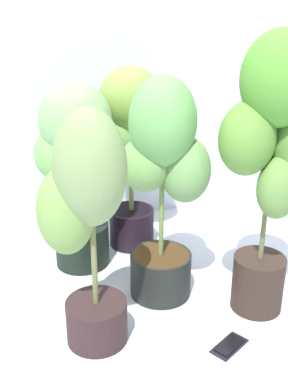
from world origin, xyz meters
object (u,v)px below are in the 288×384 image
at_px(potted_plant_center, 164,176).
at_px(potted_plant_front_right, 274,149).
at_px(potted_plant_back_left, 79,161).
at_px(potted_plant_back_center, 128,139).
at_px(potted_plant_front_left, 85,214).
at_px(cell_phone, 229,346).

xyz_separation_m(potted_plant_center, potted_plant_front_right, (0.32, -0.21, 0.13)).
relative_size(potted_plant_front_right, potted_plant_back_left, 1.27).
bearing_deg(potted_plant_back_center, potted_plant_front_right, -63.11).
xyz_separation_m(potted_plant_center, potted_plant_back_center, (-0.01, 0.44, 0.02)).
distance_m(potted_plant_front_left, potted_plant_back_center, 0.71).
relative_size(potted_plant_front_left, potted_plant_back_center, 0.97).
relative_size(potted_plant_center, potted_plant_front_right, 0.85).
xyz_separation_m(potted_plant_front_right, potted_plant_back_left, (-0.57, 0.53, -0.15)).
xyz_separation_m(potted_plant_center, potted_plant_front_left, (-0.33, -0.19, -0.02)).
relative_size(potted_plant_center, potted_plant_back_center, 1.03).
height_order(potted_plant_center, potted_plant_back_left, potted_plant_center).
relative_size(potted_plant_back_left, cell_phone, 5.08).
bearing_deg(potted_plant_back_left, potted_plant_back_center, 24.73).
bearing_deg(cell_phone, potted_plant_front_right, 100.35).
distance_m(potted_plant_back_center, potted_plant_back_left, 0.27).
xyz_separation_m(potted_plant_back_center, cell_phone, (0.12, -0.82, -0.52)).
height_order(potted_plant_front_left, potted_plant_front_right, potted_plant_front_right).
bearing_deg(potted_plant_front_left, cell_phone, -22.80).
bearing_deg(potted_plant_front_left, potted_plant_center, 30.05).
height_order(potted_plant_front_left, cell_phone, potted_plant_front_left).
height_order(potted_plant_back_center, potted_plant_back_left, potted_plant_back_center).
bearing_deg(cell_phone, potted_plant_back_center, 159.07).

